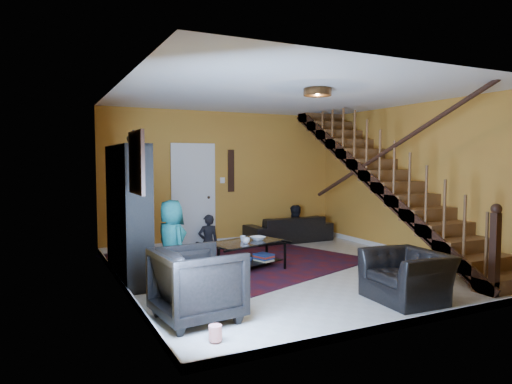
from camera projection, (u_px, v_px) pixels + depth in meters
floor at (288, 270)px, 7.36m from camera, size 5.50×5.50×0.00m
room at (184, 259)px, 7.97m from camera, size 5.50×5.50×5.50m
staircase at (391, 181)px, 8.19m from camera, size 0.95×5.02×3.18m
bookshelf at (128, 215)px, 6.78m from camera, size 0.35×1.80×2.00m
door at (193, 197)px, 9.43m from camera, size 0.82×0.05×2.05m
framed_picture at (136, 163)px, 5.31m from camera, size 0.04×0.74×0.74m
wall_hanging at (231, 171)px, 9.77m from camera, size 0.14×0.03×0.90m
ceiling_fixture at (317, 92)px, 6.45m from camera, size 0.40×0.40×0.10m
rug at (234, 258)px, 8.27m from camera, size 4.46×4.75×0.02m
sofa at (289, 229)px, 9.99m from camera, size 1.91×0.77×0.55m
armchair_left at (198, 284)px, 5.05m from camera, size 0.97×0.95×0.81m
armchair_right at (407, 276)px, 5.77m from camera, size 0.88×1.00×0.62m
person_adult_a at (208, 242)px, 9.24m from camera, size 0.43×0.29×1.13m
person_adult_b at (294, 233)px, 10.11m from camera, size 0.63×0.51×1.23m
person_child at (171, 244)px, 6.37m from camera, size 0.52×0.68×1.23m
coffee_table at (244, 253)px, 7.41m from camera, size 1.37×1.06×0.46m
cup_a at (246, 240)px, 7.22m from camera, size 0.12×0.12×0.09m
cup_b at (243, 238)px, 7.44m from camera, size 0.10×0.10×0.09m
bowl at (258, 238)px, 7.53m from camera, size 0.28×0.28×0.06m
vase at (133, 137)px, 6.26m from camera, size 0.18×0.18×0.19m
popcorn_bucket at (215, 333)px, 4.45m from camera, size 0.16×0.16×0.15m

